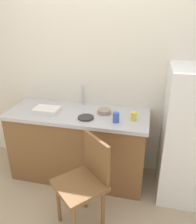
# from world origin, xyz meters

# --- Properties ---
(ground_plane) EXTENTS (8.00, 8.00, 0.00)m
(ground_plane) POSITION_xyz_m (0.00, 0.00, 0.00)
(ground_plane) COLOR tan
(back_wall) EXTENTS (4.80, 0.10, 2.44)m
(back_wall) POSITION_xyz_m (0.00, 1.00, 1.22)
(back_wall) COLOR silver
(back_wall) RESTS_ON ground_plane
(cabinet_base) EXTENTS (1.56, 0.60, 0.81)m
(cabinet_base) POSITION_xyz_m (-0.20, 0.65, 0.40)
(cabinet_base) COLOR brown
(cabinet_base) RESTS_ON ground_plane
(countertop) EXTENTS (1.60, 0.64, 0.04)m
(countertop) POSITION_xyz_m (-0.20, 0.65, 0.83)
(countertop) COLOR #B7B7BC
(countertop) RESTS_ON cabinet_base
(faucet) EXTENTS (0.02, 0.02, 0.24)m
(faucet) POSITION_xyz_m (-0.21, 0.90, 0.97)
(faucet) COLOR #B7B7BC
(faucet) RESTS_ON countertop
(refrigerator) EXTENTS (0.58, 0.62, 1.42)m
(refrigerator) POSITION_xyz_m (1.03, 0.64, 0.71)
(refrigerator) COLOR white
(refrigerator) RESTS_ON ground_plane
(chair) EXTENTS (0.56, 0.56, 0.89)m
(chair) POSITION_xyz_m (0.08, -0.02, 0.50)
(chair) COLOR brown
(chair) RESTS_ON ground_plane
(dish_tray) EXTENTS (0.28, 0.20, 0.05)m
(dish_tray) POSITION_xyz_m (-0.54, 0.58, 0.87)
(dish_tray) COLOR white
(dish_tray) RESTS_ON countertop
(terracotta_bowl) EXTENTS (0.15, 0.15, 0.05)m
(terracotta_bowl) POSITION_xyz_m (0.10, 0.69, 0.87)
(terracotta_bowl) COLOR gray
(terracotta_bowl) RESTS_ON countertop
(hotplate) EXTENTS (0.17, 0.17, 0.02)m
(hotplate) POSITION_xyz_m (-0.06, 0.52, 0.86)
(hotplate) COLOR #2D2D2D
(hotplate) RESTS_ON countertop
(cup_yellow) EXTENTS (0.06, 0.06, 0.09)m
(cup_yellow) POSITION_xyz_m (0.43, 0.60, 0.89)
(cup_yellow) COLOR yellow
(cup_yellow) RESTS_ON countertop
(cup_blue) EXTENTS (0.07, 0.07, 0.11)m
(cup_blue) POSITION_xyz_m (0.26, 0.50, 0.90)
(cup_blue) COLOR blue
(cup_blue) RESTS_ON countertop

